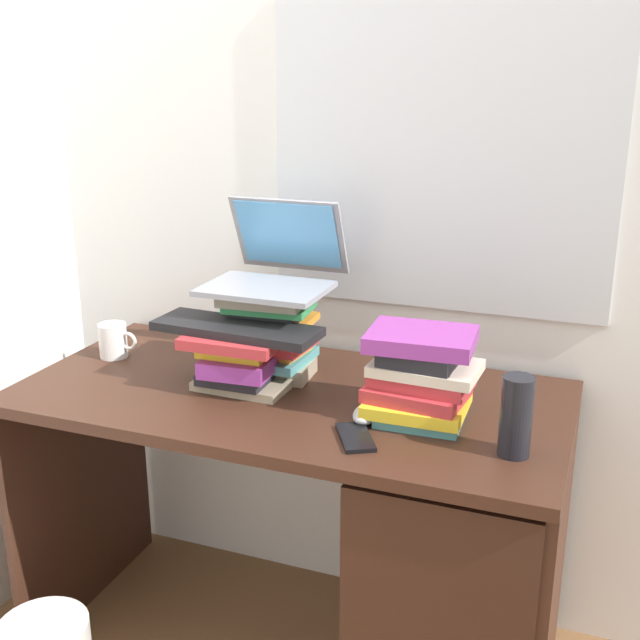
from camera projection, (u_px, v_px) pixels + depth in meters
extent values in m
cube|color=white|center=(343.00, 162.00, 2.16)|extent=(6.00, 0.05, 2.60)
cube|color=silver|center=(439.00, 158.00, 2.03)|extent=(0.90, 0.01, 0.80)
cube|color=#381E14|center=(290.00, 397.00, 1.99)|extent=(1.36, 0.67, 0.03)
cube|color=#381E14|center=(83.00, 487.00, 2.33)|extent=(0.02, 0.62, 0.75)
cube|color=#381E14|center=(552.00, 589.00, 1.88)|extent=(0.02, 0.62, 0.75)
cube|color=#321B12|center=(458.00, 577.00, 1.92)|extent=(0.41, 0.57, 0.71)
cube|color=gray|center=(267.00, 367.00, 2.09)|extent=(0.24, 0.14, 0.04)
cube|color=teal|center=(266.00, 355.00, 2.08)|extent=(0.23, 0.19, 0.02)
cube|color=orange|center=(268.00, 346.00, 2.07)|extent=(0.20, 0.15, 0.02)
cube|color=#B22D33|center=(268.00, 341.00, 2.05)|extent=(0.23, 0.17, 0.02)
cube|color=gray|center=(270.00, 331.00, 2.04)|extent=(0.17, 0.13, 0.03)
cube|color=orange|center=(269.00, 322.00, 2.05)|extent=(0.22, 0.20, 0.02)
cube|color=black|center=(269.00, 314.00, 2.04)|extent=(0.18, 0.13, 0.02)
cube|color=#338C4C|center=(269.00, 307.00, 2.04)|extent=(0.23, 0.16, 0.02)
cube|color=gray|center=(264.00, 298.00, 2.02)|extent=(0.22, 0.15, 0.03)
cube|color=gray|center=(243.00, 384.00, 2.00)|extent=(0.23, 0.14, 0.02)
cube|color=black|center=(239.00, 374.00, 2.00)|extent=(0.17, 0.16, 0.03)
cube|color=#8C338C|center=(241.00, 363.00, 1.98)|extent=(0.18, 0.19, 0.04)
cube|color=yellow|center=(238.00, 348.00, 1.98)|extent=(0.18, 0.14, 0.03)
cube|color=#B22D33|center=(235.00, 339.00, 1.96)|extent=(0.24, 0.18, 0.03)
cube|color=teal|center=(422.00, 413.00, 1.83)|extent=(0.20, 0.19, 0.02)
cube|color=yellow|center=(417.00, 404.00, 1.82)|extent=(0.23, 0.19, 0.03)
cube|color=#B22D33|center=(417.00, 392.00, 1.81)|extent=(0.23, 0.18, 0.03)
cube|color=#B22D33|center=(421.00, 381.00, 1.80)|extent=(0.23, 0.14, 0.03)
cube|color=beige|center=(426.00, 368.00, 1.80)|extent=(0.24, 0.17, 0.02)
cube|color=black|center=(419.00, 357.00, 1.78)|extent=(0.17, 0.13, 0.03)
cube|color=#8C338C|center=(421.00, 339.00, 1.79)|extent=(0.25, 0.19, 0.04)
cube|color=gray|center=(265.00, 289.00, 2.01)|extent=(0.31, 0.22, 0.01)
cube|color=gray|center=(289.00, 235.00, 2.12)|extent=(0.31, 0.09, 0.20)
cube|color=#59A5E5|center=(288.00, 234.00, 2.11)|extent=(0.28, 0.08, 0.18)
cube|color=black|center=(237.00, 329.00, 1.96)|extent=(0.43, 0.16, 0.02)
ellipsoid|color=#A5A8AD|center=(367.00, 413.00, 1.81)|extent=(0.06, 0.10, 0.04)
cylinder|color=white|center=(113.00, 340.00, 2.21)|extent=(0.08, 0.08, 0.10)
torus|color=white|center=(128.00, 341.00, 2.19)|extent=(0.05, 0.01, 0.05)
cylinder|color=black|center=(516.00, 416.00, 1.64)|extent=(0.07, 0.07, 0.17)
cube|color=black|center=(355.00, 437.00, 1.73)|extent=(0.12, 0.15, 0.01)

